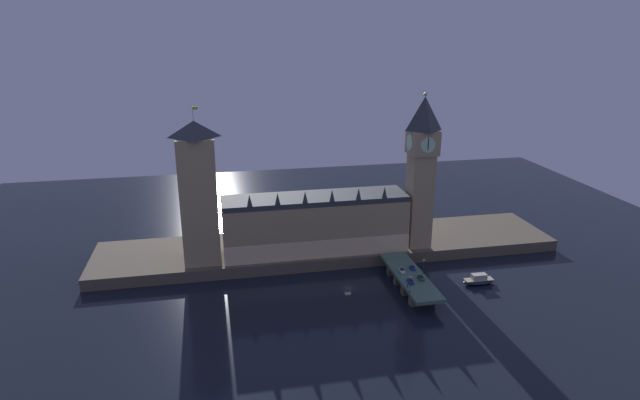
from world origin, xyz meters
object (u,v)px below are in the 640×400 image
object	(u,v)px
car_northbound_trail	(410,281)
street_lamp_mid	(424,264)
car_southbound_lead	(421,278)
car_northbound_lead	(402,271)
boat_downstream	(479,280)
pedestrian_near_rail	(408,286)
street_lamp_near	(410,282)
victoria_tower	(199,193)
clock_tower	(421,168)
car_southbound_trail	(412,268)

from	to	relation	value
car_northbound_trail	street_lamp_mid	distance (m)	11.53
car_southbound_lead	car_northbound_lead	bearing A→B (deg)	123.79
boat_downstream	street_lamp_mid	bearing A→B (deg)	174.79
pedestrian_near_rail	boat_downstream	distance (m)	37.10
street_lamp_mid	car_northbound_lead	bearing A→B (deg)	160.49
car_southbound_lead	street_lamp_near	bearing A→B (deg)	-130.59
car_southbound_lead	street_lamp_mid	xyz separation A→B (m)	(3.05, 4.97, 3.40)
victoria_tower	car_northbound_trail	bearing A→B (deg)	-26.76
victoria_tower	clock_tower	bearing A→B (deg)	-1.50
clock_tower	car_northbound_trail	size ratio (longest dim) A/B	17.45
car_southbound_lead	street_lamp_near	size ratio (longest dim) A/B	0.59
street_lamp_near	boat_downstream	bearing A→B (deg)	19.13
street_lamp_near	car_southbound_lead	bearing A→B (deg)	49.41
car_northbound_trail	street_lamp_mid	world-z (taller)	street_lamp_mid
car_northbound_lead	street_lamp_near	distance (m)	18.32
car_southbound_trail	pedestrian_near_rail	world-z (taller)	pedestrian_near_rail
victoria_tower	boat_downstream	size ratio (longest dim) A/B	4.85
victoria_tower	car_northbound_lead	distance (m)	93.04
street_lamp_mid	pedestrian_near_rail	bearing A→B (deg)	-134.49
car_northbound_lead	pedestrian_near_rail	bearing A→B (deg)	-100.60
clock_tower	street_lamp_near	distance (m)	60.53
car_northbound_lead	street_lamp_near	size ratio (longest dim) A/B	0.57
clock_tower	street_lamp_near	xyz separation A→B (m)	(-20.73, -46.43, -32.84)
clock_tower	street_lamp_near	size ratio (longest dim) A/B	10.33
clock_tower	street_lamp_near	world-z (taller)	clock_tower
street_lamp_mid	boat_downstream	world-z (taller)	street_lamp_mid
car_northbound_trail	street_lamp_near	xyz separation A→B (m)	(-3.05, -7.52, 3.64)
victoria_tower	car_southbound_trail	distance (m)	97.23
clock_tower	car_northbound_lead	world-z (taller)	clock_tower
pedestrian_near_rail	boat_downstream	size ratio (longest dim) A/B	0.12
car_northbound_lead	car_northbound_trail	size ratio (longest dim) A/B	0.96
boat_downstream	car_southbound_lead	bearing A→B (deg)	-174.36
car_northbound_lead	boat_downstream	bearing A→B (deg)	-8.98
car_northbound_lead	car_southbound_lead	size ratio (longest dim) A/B	0.96
car_northbound_lead	clock_tower	bearing A→B (deg)	58.41
car_northbound_lead	street_lamp_near	xyz separation A→B (m)	(-3.05, -17.68, 3.69)
victoria_tower	car_southbound_lead	distance (m)	100.58
car_northbound_trail	car_southbound_lead	size ratio (longest dim) A/B	1.00
car_northbound_lead	street_lamp_mid	xyz separation A→B (m)	(8.36, -2.96, 3.43)
car_southbound_trail	street_lamp_near	distance (m)	21.41
victoria_tower	car_southbound_lead	world-z (taller)	victoria_tower
victoria_tower	street_lamp_near	xyz separation A→B (m)	(79.30, -49.05, -26.15)
car_northbound_lead	street_lamp_mid	size ratio (longest dim) A/B	0.61
clock_tower	street_lamp_mid	xyz separation A→B (m)	(-9.32, -31.71, -33.10)
victoria_tower	pedestrian_near_rail	bearing A→B (deg)	-29.74
clock_tower	pedestrian_near_rail	xyz separation A→B (m)	(-20.33, -42.92, -36.27)
car_northbound_trail	pedestrian_near_rail	distance (m)	4.81
victoria_tower	street_lamp_mid	world-z (taller)	victoria_tower
clock_tower	victoria_tower	xyz separation A→B (m)	(-100.02, 2.62, -6.69)
victoria_tower	car_southbound_trail	size ratio (longest dim) A/B	17.57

